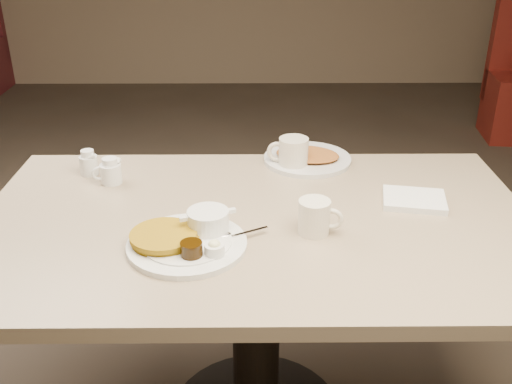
{
  "coord_description": "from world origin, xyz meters",
  "views": [
    {
      "loc": [
        -0.01,
        -1.38,
        1.51
      ],
      "look_at": [
        0.0,
        0.02,
        0.82
      ],
      "focal_mm": 41.28,
      "sensor_mm": 36.0,
      "label": 1
    }
  ],
  "objects_px": {
    "coffee_mug_near": "(315,216)",
    "diner_table": "(256,272)",
    "main_plate": "(188,237)",
    "creamer_left": "(110,172)",
    "hash_plate": "(307,158)",
    "coffee_mug_far": "(292,153)",
    "creamer_right": "(89,163)"
  },
  "relations": [
    {
      "from": "coffee_mug_near",
      "to": "creamer_left",
      "type": "bearing_deg",
      "value": 152.55
    },
    {
      "from": "creamer_left",
      "to": "hash_plate",
      "type": "relative_size",
      "value": 0.26
    },
    {
      "from": "creamer_left",
      "to": "creamer_right",
      "type": "distance_m",
      "value": 0.1
    },
    {
      "from": "main_plate",
      "to": "creamer_left",
      "type": "bearing_deg",
      "value": 126.32
    },
    {
      "from": "diner_table",
      "to": "creamer_right",
      "type": "relative_size",
      "value": 18.75
    },
    {
      "from": "creamer_left",
      "to": "main_plate",
      "type": "bearing_deg",
      "value": -53.68
    },
    {
      "from": "coffee_mug_far",
      "to": "creamer_right",
      "type": "bearing_deg",
      "value": -176.14
    },
    {
      "from": "diner_table",
      "to": "creamer_right",
      "type": "height_order",
      "value": "creamer_right"
    },
    {
      "from": "creamer_left",
      "to": "creamer_right",
      "type": "height_order",
      "value": "same"
    },
    {
      "from": "coffee_mug_far",
      "to": "coffee_mug_near",
      "type": "bearing_deg",
      "value": -85.56
    },
    {
      "from": "main_plate",
      "to": "creamer_right",
      "type": "height_order",
      "value": "creamer_right"
    },
    {
      "from": "main_plate",
      "to": "coffee_mug_near",
      "type": "height_order",
      "value": "coffee_mug_near"
    },
    {
      "from": "diner_table",
      "to": "creamer_left",
      "type": "xyz_separation_m",
      "value": [
        -0.44,
        0.23,
        0.21
      ]
    },
    {
      "from": "diner_table",
      "to": "coffee_mug_far",
      "type": "xyz_separation_m",
      "value": [
        0.12,
        0.34,
        0.22
      ]
    },
    {
      "from": "coffee_mug_near",
      "to": "hash_plate",
      "type": "bearing_deg",
      "value": 87.31
    },
    {
      "from": "main_plate",
      "to": "creamer_left",
      "type": "distance_m",
      "value": 0.45
    },
    {
      "from": "coffee_mug_far",
      "to": "diner_table",
      "type": "bearing_deg",
      "value": -109.21
    },
    {
      "from": "main_plate",
      "to": "hash_plate",
      "type": "relative_size",
      "value": 1.1
    },
    {
      "from": "creamer_right",
      "to": "main_plate",
      "type": "bearing_deg",
      "value": -50.88
    },
    {
      "from": "main_plate",
      "to": "coffee_mug_far",
      "type": "relative_size",
      "value": 2.76
    },
    {
      "from": "diner_table",
      "to": "hash_plate",
      "type": "xyz_separation_m",
      "value": [
        0.17,
        0.39,
        0.18
      ]
    },
    {
      "from": "diner_table",
      "to": "hash_plate",
      "type": "height_order",
      "value": "hash_plate"
    },
    {
      "from": "coffee_mug_near",
      "to": "diner_table",
      "type": "bearing_deg",
      "value": 153.7
    },
    {
      "from": "creamer_left",
      "to": "coffee_mug_near",
      "type": "bearing_deg",
      "value": -27.45
    },
    {
      "from": "diner_table",
      "to": "creamer_right",
      "type": "xyz_separation_m",
      "value": [
        -0.52,
        0.29,
        0.21
      ]
    },
    {
      "from": "hash_plate",
      "to": "diner_table",
      "type": "bearing_deg",
      "value": -113.74
    },
    {
      "from": "diner_table",
      "to": "creamer_left",
      "type": "height_order",
      "value": "creamer_left"
    },
    {
      "from": "creamer_left",
      "to": "hash_plate",
      "type": "xyz_separation_m",
      "value": [
        0.61,
        0.16,
        -0.02
      ]
    },
    {
      "from": "coffee_mug_far",
      "to": "main_plate",
      "type": "bearing_deg",
      "value": -121.29
    },
    {
      "from": "diner_table",
      "to": "main_plate",
      "type": "bearing_deg",
      "value": -141.66
    },
    {
      "from": "creamer_right",
      "to": "diner_table",
      "type": "bearing_deg",
      "value": -29.71
    },
    {
      "from": "main_plate",
      "to": "creamer_right",
      "type": "bearing_deg",
      "value": 129.12
    }
  ]
}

